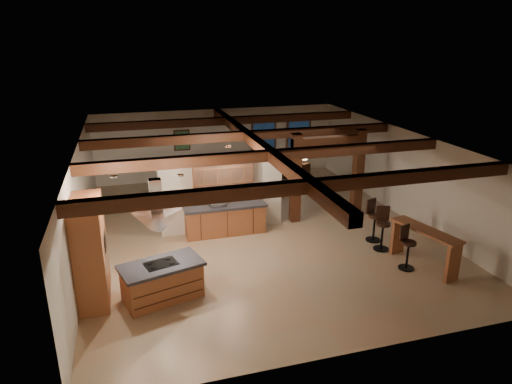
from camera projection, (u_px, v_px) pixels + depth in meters
ground at (258, 231)px, 14.17m from camera, size 12.00×12.00×0.00m
room_walls at (258, 177)px, 13.59m from camera, size 12.00×12.00×12.00m
ceiling_beams at (258, 144)px, 13.27m from camera, size 10.00×12.00×0.28m
timber_posts at (328, 166)px, 14.70m from camera, size 2.50×0.30×2.90m
partition_wall at (222, 196)px, 14.00m from camera, size 3.80×0.18×2.20m
pantry_cabinet at (91, 251)px, 10.20m from camera, size 0.67×1.60×2.40m
back_counter at (225, 219)px, 13.85m from camera, size 2.50×0.66×0.94m
upper_display_cabinet at (223, 174)px, 13.59m from camera, size 1.80×0.36×0.95m
range_hood at (158, 228)px, 9.99m from camera, size 1.10×1.10×1.40m
back_windows at (281, 139)px, 19.80m from camera, size 2.70×0.07×1.70m
framed_art at (182, 140)px, 18.61m from camera, size 0.65×0.05×0.85m
recessed_cans at (178, 165)px, 10.81m from camera, size 3.16×2.46×0.03m
kitchen_island at (162, 281)px, 10.43m from camera, size 2.02×1.43×0.91m
dining_table at (253, 190)px, 17.02m from camera, size 1.78×1.11×0.59m
sofa at (277, 171)px, 19.46m from camera, size 1.85×0.74×0.54m
microwave at (219, 202)px, 13.61m from camera, size 0.47×0.32×0.26m
bar_counter at (425, 241)px, 11.83m from camera, size 0.95×2.06×1.05m
side_table at (304, 169)px, 19.85m from camera, size 0.54×0.54×0.51m
table_lamp at (304, 157)px, 19.68m from camera, size 0.30×0.30×0.35m
bar_stool_a at (407, 247)px, 11.76m from camera, size 0.43×0.45×1.17m
bar_stool_b at (382, 228)px, 12.82m from camera, size 0.46×0.48×1.25m
bar_stool_c at (373, 220)px, 13.37m from camera, size 0.46×0.48×1.26m
dining_chairs at (253, 183)px, 16.94m from camera, size 2.16×2.16×1.09m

